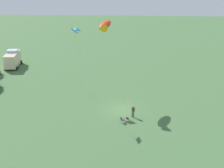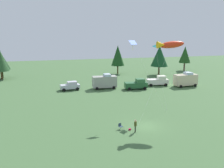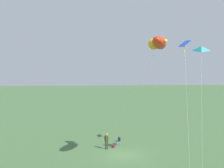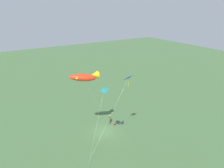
{
  "view_description": "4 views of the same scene",
  "coord_description": "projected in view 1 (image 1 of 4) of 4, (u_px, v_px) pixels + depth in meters",
  "views": [
    {
      "loc": [
        -39.97,
        -0.69,
        20.0
      ],
      "look_at": [
        -1.92,
        1.14,
        4.71
      ],
      "focal_mm": 50.0,
      "sensor_mm": 36.0,
      "label": 1
    },
    {
      "loc": [
        -12.73,
        -32.89,
        13.72
      ],
      "look_at": [
        -4.53,
        1.63,
        5.98
      ],
      "focal_mm": 42.0,
      "sensor_mm": 36.0,
      "label": 2
    },
    {
      "loc": [
        31.05,
        -3.52,
        9.93
      ],
      "look_at": [
        -2.37,
        -1.12,
        7.1
      ],
      "focal_mm": 50.0,
      "sensor_mm": 36.0,
      "label": 3
    },
    {
      "loc": [
        15.86,
        27.45,
        20.34
      ],
      "look_at": [
        -2.84,
        -2.11,
        7.38
      ],
      "focal_mm": 35.0,
      "sensor_mm": 36.0,
      "label": 4
    }
  ],
  "objects": [
    {
      "name": "backpack_on_grass",
      "position": [
        127.0,
        118.0,
        41.99
      ],
      "size": [
        0.39,
        0.36,
        0.22
      ],
      "primitive_type": "cube",
      "rotation": [
        0.0,
        0.0,
        0.57
      ],
      "color": "#A60B30",
      "rests_on": "ground"
    },
    {
      "name": "kite_diamond_blue",
      "position": [
        75.0,
        33.0,
        40.66
      ],
      "size": [
        6.21,
        1.62,
        11.69
      ],
      "color": "blue",
      "rests_on": "ground"
    },
    {
      "name": "folding_chair",
      "position": [
        122.0,
        119.0,
        40.8
      ],
      "size": [
        0.65,
        0.65,
        0.82
      ],
      "rotation": [
        0.0,
        0.0,
        5.19
      ],
      "color": "#23364F",
      "rests_on": "ground"
    },
    {
      "name": "kite_delta_teal",
      "position": [
        77.0,
        29.0,
        44.33
      ],
      "size": [
        2.86,
        1.41,
        11.07
      ],
      "color": "teal",
      "rests_on": "ground"
    },
    {
      "name": "kite_large_fish",
      "position": [
        105.0,
        26.0,
        44.34
      ],
      "size": [
        8.62,
        5.26,
        11.91
      ],
      "color": "red",
      "rests_on": "ground"
    },
    {
      "name": "ground_plane",
      "position": [
        121.0,
        110.0,
        44.53
      ],
      "size": [
        160.0,
        160.0,
        0.0
      ],
      "primitive_type": "plane",
      "color": "#43673A"
    },
    {
      "name": "person_kite_flyer",
      "position": [
        133.0,
        110.0,
        42.1
      ],
      "size": [
        0.47,
        0.51,
        1.74
      ],
      "rotation": [
        0.0,
        0.0,
        5.74
      ],
      "color": "#373E2B",
      "rests_on": "ground"
    },
    {
      "name": "van_camper_beige",
      "position": [
        13.0,
        59.0,
        61.67
      ],
      "size": [
        5.59,
        3.03,
        3.34
      ],
      "rotation": [
        0.0,
        0.0,
        0.1
      ],
      "color": "beige",
      "rests_on": "ground"
    }
  ]
}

